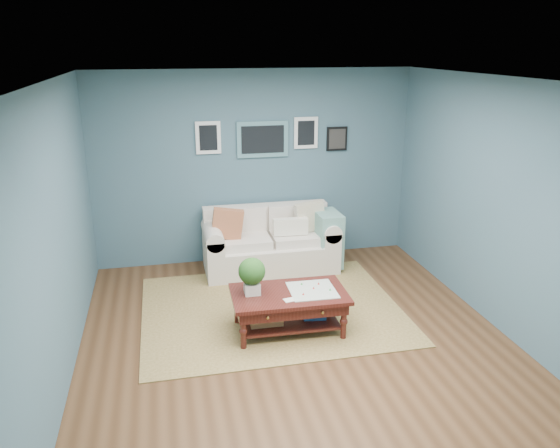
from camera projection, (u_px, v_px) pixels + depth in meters
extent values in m
plane|color=brown|center=(297.00, 342.00, 5.79)|extent=(5.00, 5.00, 0.00)
plane|color=white|center=(300.00, 80.00, 4.94)|extent=(5.00, 5.00, 0.00)
cube|color=#446372|center=(255.00, 168.00, 7.68)|extent=(4.50, 0.02, 2.70)
cube|color=#446372|center=(408.00, 357.00, 3.05)|extent=(4.50, 0.02, 2.70)
cube|color=#446372|center=(56.00, 238.00, 4.91)|extent=(0.02, 5.00, 2.70)
cube|color=#446372|center=(502.00, 207.00, 5.83)|extent=(0.02, 5.00, 2.70)
cube|color=slate|center=(263.00, 139.00, 7.56)|extent=(0.72, 0.03, 0.50)
cube|color=black|center=(263.00, 140.00, 7.54)|extent=(0.60, 0.01, 0.38)
cube|color=white|center=(208.00, 138.00, 7.39)|extent=(0.34, 0.03, 0.44)
cube|color=white|center=(306.00, 133.00, 7.66)|extent=(0.34, 0.03, 0.44)
cube|color=black|center=(337.00, 139.00, 7.79)|extent=(0.30, 0.03, 0.34)
cube|color=brown|center=(272.00, 309.00, 6.50)|extent=(3.01, 2.41, 0.01)
cube|color=white|center=(270.00, 256.00, 7.60)|extent=(1.35, 0.83, 0.40)
cube|color=white|center=(265.00, 220.00, 7.76)|extent=(1.76, 0.21, 0.46)
cube|color=white|center=(213.00, 254.00, 7.41)|extent=(0.23, 0.83, 0.59)
cube|color=white|center=(324.00, 245.00, 7.73)|extent=(0.23, 0.83, 0.59)
cylinder|color=white|center=(213.00, 234.00, 7.31)|extent=(0.25, 0.83, 0.25)
cylinder|color=white|center=(325.00, 226.00, 7.64)|extent=(0.25, 0.83, 0.25)
cube|color=white|center=(245.00, 242.00, 7.39)|extent=(0.68, 0.53, 0.12)
cube|color=white|center=(296.00, 238.00, 7.54)|extent=(0.68, 0.53, 0.12)
cube|color=white|center=(242.00, 220.00, 7.56)|extent=(0.68, 0.11, 0.34)
cube|color=white|center=(292.00, 216.00, 7.71)|extent=(0.68, 0.11, 0.34)
cube|color=#C45B3B|center=(227.00, 224.00, 7.27)|extent=(0.46, 0.16, 0.45)
cube|color=white|center=(310.00, 217.00, 7.56)|extent=(0.45, 0.17, 0.44)
cube|color=#EFE7CE|center=(290.00, 226.00, 7.42)|extent=(0.47, 0.11, 0.23)
cube|color=#72A196|center=(327.00, 239.00, 7.58)|extent=(0.32, 0.52, 0.76)
cube|color=#330F09|center=(289.00, 294.00, 5.88)|extent=(1.26, 0.76, 0.04)
cube|color=#330F09|center=(289.00, 301.00, 5.91)|extent=(1.17, 0.67, 0.12)
cube|color=#330F09|center=(289.00, 321.00, 5.98)|extent=(1.07, 0.57, 0.03)
sphere|color=gold|center=(268.00, 318.00, 5.55)|extent=(0.03, 0.03, 0.03)
sphere|color=gold|center=(323.00, 313.00, 5.65)|extent=(0.03, 0.03, 0.03)
cylinder|color=#330F09|center=(243.00, 331.00, 5.60)|extent=(0.06, 0.06, 0.42)
cylinder|color=#330F09|center=(344.00, 321.00, 5.79)|extent=(0.06, 0.06, 0.42)
cylinder|color=#330F09|center=(237.00, 306.00, 6.12)|extent=(0.06, 0.06, 0.42)
cylinder|color=#330F09|center=(329.00, 298.00, 6.31)|extent=(0.06, 0.06, 0.42)
cube|color=silver|center=(252.00, 288.00, 5.83)|extent=(0.17, 0.17, 0.12)
sphere|color=#21491A|center=(252.00, 271.00, 5.77)|extent=(0.29, 0.29, 0.29)
cube|color=silver|center=(312.00, 290.00, 5.92)|extent=(0.51, 0.51, 0.01)
cube|color=#A16E4C|center=(266.00, 314.00, 5.90)|extent=(0.36, 0.26, 0.21)
cube|color=#255392|center=(314.00, 312.00, 6.03)|extent=(0.25, 0.19, 0.12)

